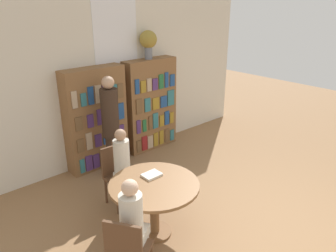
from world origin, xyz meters
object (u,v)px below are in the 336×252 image
(seated_reader_right, at_px, (133,223))
(librarian_standing, at_px, (110,117))
(bookshelf_left, at_px, (96,119))
(chair_left_side, at_px, (118,172))
(seated_reader_left, at_px, (124,166))
(bookshelf_right, at_px, (150,105))
(chair_near_camera, at_px, (128,249))
(flower_vase, at_px, (148,41))
(reading_table, at_px, (154,193))

(seated_reader_right, distance_m, librarian_standing, 2.32)
(bookshelf_left, distance_m, librarian_standing, 0.53)
(chair_left_side, relative_size, seated_reader_right, 0.73)
(seated_reader_left, bearing_deg, bookshelf_right, -135.71)
(bookshelf_left, height_order, bookshelf_right, same)
(bookshelf_left, height_order, librarian_standing, bookshelf_left)
(librarian_standing, bearing_deg, chair_near_camera, -119.26)
(flower_vase, bearing_deg, chair_near_camera, -132.63)
(chair_left_side, xyz_separation_m, seated_reader_left, (-0.01, -0.19, 0.18))
(librarian_standing, bearing_deg, chair_left_side, -117.28)
(chair_near_camera, xyz_separation_m, seated_reader_left, (0.81, 1.21, 0.18))
(chair_left_side, bearing_deg, librarian_standing, -114.00)
(chair_near_camera, relative_size, seated_reader_right, 0.73)
(bookshelf_left, distance_m, flower_vase, 1.75)
(seated_reader_left, xyz_separation_m, librarian_standing, (0.39, 0.93, 0.40))
(bookshelf_right, bearing_deg, chair_left_side, -142.75)
(chair_left_side, bearing_deg, seated_reader_left, 90.00)
(flower_vase, relative_size, librarian_standing, 0.30)
(seated_reader_left, bearing_deg, librarian_standing, -109.64)
(bookshelf_left, distance_m, seated_reader_left, 1.50)
(bookshelf_left, height_order, reading_table, bookshelf_left)
(flower_vase, xyz_separation_m, chair_left_side, (-1.62, -1.25, -1.65))
(chair_near_camera, distance_m, librarian_standing, 2.52)
(reading_table, distance_m, librarian_standing, 1.77)
(reading_table, height_order, chair_left_side, chair_left_side)
(seated_reader_right, relative_size, librarian_standing, 0.70)
(chair_left_side, height_order, librarian_standing, librarian_standing)
(reading_table, xyz_separation_m, chair_left_side, (0.05, 0.91, -0.11))
(bookshelf_left, xyz_separation_m, librarian_standing, (-0.01, -0.50, 0.17))
(bookshelf_left, relative_size, seated_reader_right, 1.46)
(bookshelf_right, bearing_deg, flower_vase, 162.81)
(librarian_standing, bearing_deg, reading_table, -104.76)
(bookshelf_right, xyz_separation_m, chair_left_side, (-1.63, -1.24, -0.40))
(bookshelf_left, bearing_deg, bookshelf_right, -0.01)
(bookshelf_right, distance_m, seated_reader_left, 2.19)
(chair_near_camera, bearing_deg, chair_left_side, 117.00)
(bookshelf_left, xyz_separation_m, chair_near_camera, (-1.21, -2.64, -0.40))
(flower_vase, distance_m, seated_reader_right, 3.71)
(reading_table, relative_size, chair_left_side, 1.26)
(seated_reader_right, bearing_deg, bookshelf_left, 124.70)
(bookshelf_right, height_order, chair_left_side, bookshelf_right)
(flower_vase, height_order, chair_near_camera, flower_vase)
(flower_vase, relative_size, chair_left_side, 0.59)
(reading_table, bearing_deg, seated_reader_right, -147.28)
(librarian_standing, bearing_deg, bookshelf_left, 88.50)
(seated_reader_left, relative_size, librarian_standing, 0.70)
(chair_near_camera, distance_m, seated_reader_left, 1.46)
(flower_vase, bearing_deg, chair_left_side, -142.38)
(chair_near_camera, relative_size, librarian_standing, 0.51)
(bookshelf_left, relative_size, seated_reader_left, 1.47)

